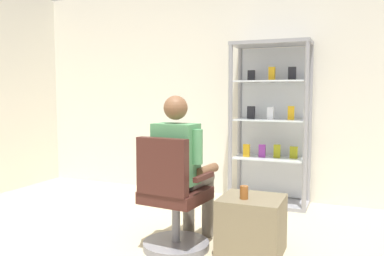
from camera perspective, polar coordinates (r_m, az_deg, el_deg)
name	(u,v)px	position (r m, az deg, el deg)	size (l,w,h in m)	color
back_wall	(244,90)	(5.13, 7.40, 5.36)	(6.00, 0.10, 2.70)	silver
display_cabinet_main	(271,123)	(4.82, 11.22, 0.71)	(0.90, 0.45, 1.90)	gray
office_chair	(173,204)	(3.36, -2.78, -10.82)	(0.59, 0.56, 0.96)	slate
seated_shopkeeper	(182,163)	(3.43, -1.38, -5.04)	(0.52, 0.59, 1.29)	slate
storage_crate	(252,225)	(3.39, 8.49, -13.55)	(0.50, 0.47, 0.47)	#72664C
tea_glass	(244,192)	(3.25, 7.42, -9.08)	(0.07, 0.07, 0.11)	brown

